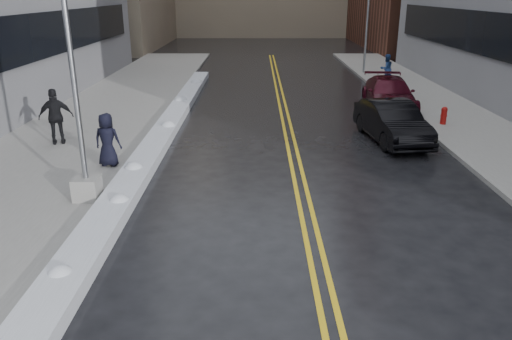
{
  "coord_description": "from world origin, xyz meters",
  "views": [
    {
      "loc": [
        1.22,
        -10.29,
        5.39
      ],
      "look_at": [
        1.2,
        1.08,
        1.3
      ],
      "focal_mm": 35.0,
      "sensor_mm": 36.0,
      "label": 1
    }
  ],
  "objects_px": {
    "lamppost": "(78,111)",
    "traffic_signal": "(367,23)",
    "car_black": "(392,122)",
    "car_maroon": "(389,94)",
    "pedestrian_east": "(386,69)",
    "pedestrian_d": "(56,117)",
    "pedestrian_c": "(107,140)",
    "fire_hydrant": "(444,115)"
  },
  "relations": [
    {
      "from": "traffic_signal",
      "to": "pedestrian_c",
      "type": "height_order",
      "value": "traffic_signal"
    },
    {
      "from": "traffic_signal",
      "to": "pedestrian_c",
      "type": "distance_m",
      "value": 22.83
    },
    {
      "from": "lamppost",
      "to": "pedestrian_d",
      "type": "xyz_separation_m",
      "value": [
        -2.67,
        5.12,
        -1.38
      ]
    },
    {
      "from": "fire_hydrant",
      "to": "car_maroon",
      "type": "relative_size",
      "value": 0.14
    },
    {
      "from": "traffic_signal",
      "to": "pedestrian_d",
      "type": "height_order",
      "value": "traffic_signal"
    },
    {
      "from": "fire_hydrant",
      "to": "pedestrian_d",
      "type": "xyz_separation_m",
      "value": [
        -14.97,
        -2.88,
        0.61
      ]
    },
    {
      "from": "pedestrian_c",
      "to": "car_black",
      "type": "distance_m",
      "value": 10.32
    },
    {
      "from": "pedestrian_c",
      "to": "car_maroon",
      "type": "xyz_separation_m",
      "value": [
        10.97,
        8.5,
        -0.24
      ]
    },
    {
      "from": "pedestrian_c",
      "to": "pedestrian_d",
      "type": "bearing_deg",
      "value": -37.35
    },
    {
      "from": "lamppost",
      "to": "traffic_signal",
      "type": "distance_m",
      "value": 24.98
    },
    {
      "from": "car_maroon",
      "to": "pedestrian_c",
      "type": "bearing_deg",
      "value": -137.16
    },
    {
      "from": "fire_hydrant",
      "to": "car_black",
      "type": "height_order",
      "value": "car_black"
    },
    {
      "from": "car_maroon",
      "to": "fire_hydrant",
      "type": "bearing_deg",
      "value": -59.88
    },
    {
      "from": "fire_hydrant",
      "to": "car_maroon",
      "type": "bearing_deg",
      "value": 115.04
    },
    {
      "from": "pedestrian_east",
      "to": "pedestrian_d",
      "type": "bearing_deg",
      "value": 19.05
    },
    {
      "from": "fire_hydrant",
      "to": "traffic_signal",
      "type": "relative_size",
      "value": 0.12
    },
    {
      "from": "traffic_signal",
      "to": "car_black",
      "type": "distance_m",
      "value": 16.37
    },
    {
      "from": "fire_hydrant",
      "to": "car_maroon",
      "type": "height_order",
      "value": "car_maroon"
    },
    {
      "from": "traffic_signal",
      "to": "pedestrian_d",
      "type": "relative_size",
      "value": 2.99
    },
    {
      "from": "pedestrian_east",
      "to": "car_maroon",
      "type": "height_order",
      "value": "pedestrian_east"
    },
    {
      "from": "traffic_signal",
      "to": "car_black",
      "type": "xyz_separation_m",
      "value": [
        -2.19,
        -16.0,
        -2.65
      ]
    },
    {
      "from": "car_black",
      "to": "car_maroon",
      "type": "distance_m",
      "value": 5.35
    },
    {
      "from": "lamppost",
      "to": "pedestrian_c",
      "type": "distance_m",
      "value": 3.12
    },
    {
      "from": "car_black",
      "to": "car_maroon",
      "type": "xyz_separation_m",
      "value": [
        1.19,
        5.22,
        0.01
      ]
    },
    {
      "from": "pedestrian_east",
      "to": "car_black",
      "type": "bearing_deg",
      "value": 55.85
    },
    {
      "from": "traffic_signal",
      "to": "car_maroon",
      "type": "xyz_separation_m",
      "value": [
        -1.0,
        -10.79,
        -2.64
      ]
    },
    {
      "from": "pedestrian_c",
      "to": "pedestrian_d",
      "type": "distance_m",
      "value": 3.47
    },
    {
      "from": "pedestrian_c",
      "to": "pedestrian_east",
      "type": "relative_size",
      "value": 0.99
    },
    {
      "from": "lamppost",
      "to": "fire_hydrant",
      "type": "bearing_deg",
      "value": 33.04
    },
    {
      "from": "fire_hydrant",
      "to": "car_black",
      "type": "relative_size",
      "value": 0.16
    },
    {
      "from": "fire_hydrant",
      "to": "pedestrian_c",
      "type": "relative_size",
      "value": 0.43
    },
    {
      "from": "lamppost",
      "to": "car_black",
      "type": "distance_m",
      "value": 11.46
    },
    {
      "from": "pedestrian_d",
      "to": "car_maroon",
      "type": "relative_size",
      "value": 0.38
    },
    {
      "from": "pedestrian_d",
      "to": "pedestrian_east",
      "type": "relative_size",
      "value": 1.18
    },
    {
      "from": "fire_hydrant",
      "to": "pedestrian_east",
      "type": "bearing_deg",
      "value": 90.1
    },
    {
      "from": "pedestrian_c",
      "to": "pedestrian_d",
      "type": "xyz_separation_m",
      "value": [
        -2.5,
        2.4,
        0.16
      ]
    },
    {
      "from": "traffic_signal",
      "to": "car_black",
      "type": "relative_size",
      "value": 1.31
    },
    {
      "from": "car_maroon",
      "to": "pedestrian_east",
      "type": "bearing_deg",
      "value": 82.6
    },
    {
      "from": "fire_hydrant",
      "to": "pedestrian_east",
      "type": "height_order",
      "value": "pedestrian_east"
    },
    {
      "from": "pedestrian_east",
      "to": "car_maroon",
      "type": "relative_size",
      "value": 0.32
    },
    {
      "from": "fire_hydrant",
      "to": "car_black",
      "type": "bearing_deg",
      "value": -143.33
    },
    {
      "from": "traffic_signal",
      "to": "pedestrian_east",
      "type": "xyz_separation_m",
      "value": [
        0.48,
        -4.09,
        -2.4
      ]
    }
  ]
}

